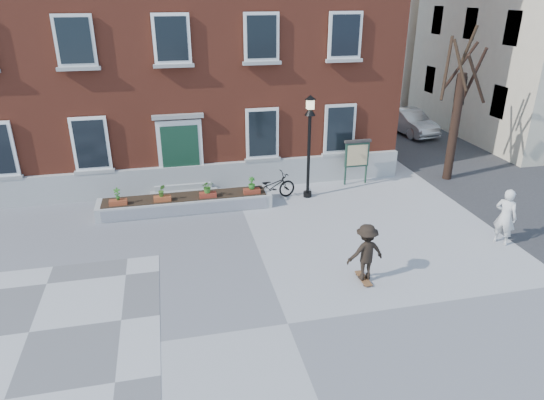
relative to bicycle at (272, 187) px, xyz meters
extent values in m
plane|color=#98989B|center=(-1.26, -7.45, -0.51)|extent=(100.00, 100.00, 0.00)
cube|color=#5D5D60|center=(-7.26, -6.45, -0.51)|extent=(6.00, 6.00, 0.01)
imported|color=black|center=(0.00, 0.00, 0.00)|extent=(2.06, 1.13, 1.02)
imported|color=#BABCBF|center=(9.45, 7.47, 0.15)|extent=(1.96, 4.18, 1.32)
imported|color=silver|center=(6.32, -4.98, 0.40)|extent=(0.73, 0.80, 1.83)
cube|color=brown|center=(-3.26, 6.55, 5.49)|extent=(18.00, 10.00, 12.00)
cube|color=#A8A8A3|center=(-3.26, 1.43, 0.04)|extent=(18.00, 0.24, 1.10)
cube|color=gray|center=(-3.26, 1.30, -0.41)|extent=(2.60, 0.80, 0.20)
cube|color=#A5A59F|center=(-3.26, 1.45, -0.21)|extent=(2.20, 0.50, 0.20)
cube|color=silver|center=(-3.26, 1.47, 1.14)|extent=(1.70, 0.12, 2.50)
cube|color=#133422|center=(-3.26, 1.42, 1.04)|extent=(1.40, 0.06, 2.30)
cube|color=gray|center=(-3.26, 1.43, 2.54)|extent=(1.90, 0.25, 0.15)
cube|color=gray|center=(-9.66, 1.39, 0.63)|extent=(1.44, 0.20, 0.12)
cube|color=white|center=(-6.46, 1.45, 1.69)|extent=(1.30, 0.10, 2.00)
cube|color=black|center=(-6.46, 1.40, 1.69)|extent=(1.08, 0.04, 1.78)
cube|color=#9E9E99|center=(-6.46, 1.39, 0.63)|extent=(1.44, 0.20, 0.12)
cube|color=silver|center=(-6.46, 1.45, 5.29)|extent=(1.30, 0.10, 1.70)
cube|color=black|center=(-6.46, 1.40, 5.29)|extent=(1.08, 0.04, 1.48)
cube|color=#999A95|center=(-6.46, 1.39, 4.38)|extent=(1.44, 0.20, 0.12)
cube|color=white|center=(-3.26, 1.45, 5.29)|extent=(1.30, 0.10, 1.70)
cube|color=black|center=(-3.26, 1.40, 5.29)|extent=(1.08, 0.04, 1.48)
cube|color=#999994|center=(-3.26, 1.39, 4.38)|extent=(1.44, 0.20, 0.12)
cube|color=white|center=(-0.06, 1.45, 1.69)|extent=(1.30, 0.10, 2.00)
cube|color=black|center=(-0.06, 1.40, 1.69)|extent=(1.08, 0.04, 1.78)
cube|color=gray|center=(-0.06, 1.39, 0.63)|extent=(1.44, 0.20, 0.12)
cube|color=white|center=(-0.06, 1.45, 5.29)|extent=(1.30, 0.10, 1.70)
cube|color=black|center=(-0.06, 1.40, 5.29)|extent=(1.08, 0.04, 1.48)
cube|color=#969691|center=(-0.06, 1.39, 4.38)|extent=(1.44, 0.20, 0.12)
cube|color=silver|center=(3.14, 1.45, 1.69)|extent=(1.30, 0.10, 2.00)
cube|color=black|center=(3.14, 1.40, 1.69)|extent=(1.08, 0.04, 1.78)
cube|color=#A8A9A3|center=(3.14, 1.39, 0.63)|extent=(1.44, 0.20, 0.12)
cube|color=white|center=(3.14, 1.45, 5.29)|extent=(1.30, 0.10, 1.70)
cube|color=black|center=(3.14, 1.40, 5.29)|extent=(1.08, 0.04, 1.48)
cube|color=#A3A39E|center=(3.14, 1.39, 4.38)|extent=(1.44, 0.20, 0.12)
cube|color=#B7B8B3|center=(-3.26, -0.25, -0.26)|extent=(6.20, 1.10, 0.50)
cube|color=beige|center=(-3.26, -0.81, -0.26)|extent=(5.80, 0.02, 0.40)
cube|color=black|center=(-3.26, -0.25, -0.01)|extent=(5.80, 0.90, 0.06)
cube|color=brown|center=(-5.56, -0.50, 0.09)|extent=(0.60, 0.25, 0.20)
imported|color=#2C671E|center=(-5.56, -0.50, 0.41)|extent=(0.24, 0.24, 0.45)
cube|color=#9A4421|center=(-4.06, -0.50, 0.09)|extent=(0.60, 0.25, 0.20)
imported|color=#396C20|center=(-4.06, -0.50, 0.41)|extent=(0.25, 0.25, 0.45)
cube|color=maroon|center=(-2.46, -0.50, 0.09)|extent=(0.60, 0.25, 0.20)
imported|color=#347021|center=(-2.46, -0.50, 0.41)|extent=(0.40, 0.40, 0.45)
cube|color=maroon|center=(-0.86, -0.50, 0.09)|extent=(0.60, 0.25, 0.20)
imported|color=#27661E|center=(-0.86, -0.50, 0.41)|extent=(0.25, 0.25, 0.45)
cylinder|color=black|center=(7.74, 0.55, 1.69)|extent=(0.36, 0.36, 4.40)
cylinder|color=black|center=(8.25, 0.55, 3.78)|extent=(0.12, 1.12, 2.23)
cylinder|color=black|center=(7.91, 1.07, 4.04)|extent=(1.18, 0.49, 1.97)
cylinder|color=#2F1F15|center=(7.25, 0.91, 4.04)|extent=(0.88, 1.14, 2.35)
cylinder|color=#302015|center=(7.44, 0.33, 4.22)|extent=(0.60, 0.77, 1.90)
cylinder|color=black|center=(7.95, -0.08, 3.73)|extent=(1.39, 0.55, 1.95)
cylinder|color=#2F2015|center=(7.90, 0.68, 4.86)|extent=(0.43, 0.48, 1.58)
cube|color=#363639|center=(10.74, 10.55, -0.51)|extent=(8.00, 36.00, 0.01)
cube|color=beige|center=(16.74, 18.55, 5.99)|extent=(10.00, 11.00, 13.00)
cube|color=black|center=(11.78, 3.35, 1.99)|extent=(0.08, 1.00, 1.50)
cube|color=black|center=(11.78, 6.55, 1.99)|extent=(0.08, 1.00, 1.50)
cube|color=black|center=(11.78, 9.75, 1.99)|extent=(0.08, 1.00, 1.50)
cube|color=black|center=(11.78, 3.35, 5.29)|extent=(0.08, 1.00, 1.50)
cube|color=black|center=(11.78, 6.55, 5.29)|extent=(0.08, 1.00, 1.50)
cube|color=black|center=(11.78, 9.75, 5.29)|extent=(0.08, 1.00, 1.50)
cylinder|color=black|center=(1.41, -0.04, -0.41)|extent=(0.32, 0.32, 0.20)
cylinder|color=black|center=(1.41, -0.04, 1.09)|extent=(0.12, 0.12, 3.20)
cone|color=black|center=(1.41, -0.04, 2.84)|extent=(0.40, 0.40, 0.30)
cube|color=beige|center=(1.41, -0.04, 3.09)|extent=(0.24, 0.24, 0.34)
cone|color=black|center=(1.41, -0.04, 3.34)|extent=(0.40, 0.40, 0.16)
cylinder|color=#183023|center=(3.27, 0.84, 0.39)|extent=(0.08, 0.08, 1.80)
cylinder|color=#1B3726|center=(4.17, 0.84, 0.39)|extent=(0.08, 0.08, 1.80)
cube|color=#1B3629|center=(3.72, 0.84, 0.74)|extent=(1.00, 0.10, 1.00)
cube|color=beige|center=(3.72, 0.78, 0.74)|extent=(0.85, 0.02, 0.85)
cube|color=#383230|center=(3.72, 0.84, 1.31)|extent=(1.10, 0.16, 0.10)
cube|color=brown|center=(1.25, -6.06, -0.45)|extent=(0.22, 0.78, 0.03)
cylinder|color=black|center=(1.16, -6.34, -0.49)|extent=(0.03, 0.05, 0.05)
cylinder|color=black|center=(1.34, -6.34, -0.49)|extent=(0.03, 0.05, 0.05)
cylinder|color=black|center=(1.16, -5.78, -0.49)|extent=(0.03, 0.05, 0.05)
cylinder|color=black|center=(1.34, -5.78, -0.49)|extent=(0.03, 0.05, 0.05)
imported|color=black|center=(1.25, -6.06, 0.37)|extent=(1.10, 0.71, 1.62)
camera|label=1|loc=(-3.69, -16.62, 6.85)|focal=32.00mm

